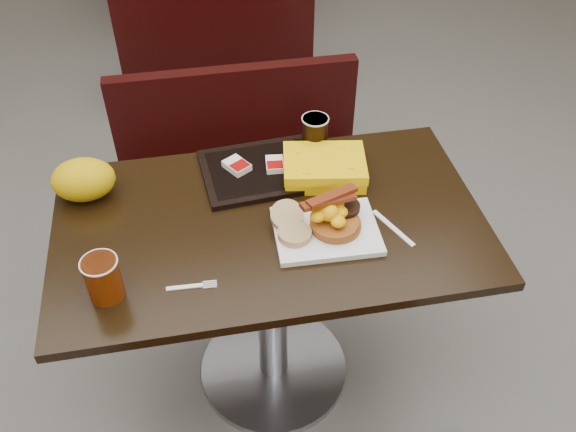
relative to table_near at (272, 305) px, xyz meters
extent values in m
cube|color=slate|center=(0.00, 0.00, -0.38)|extent=(6.00, 7.00, 0.01)
cube|color=white|center=(0.14, -0.08, 0.38)|extent=(0.29, 0.23, 0.02)
cylinder|color=brown|center=(0.17, -0.08, 0.41)|extent=(0.17, 0.17, 0.03)
cylinder|color=black|center=(0.20, -0.04, 0.43)|extent=(0.10, 0.10, 0.01)
ellipsoid|color=#FFC905|center=(0.15, -0.08, 0.45)|extent=(0.12, 0.11, 0.05)
cylinder|color=tan|center=(0.05, -0.09, 0.40)|extent=(0.09, 0.09, 0.02)
cylinder|color=tan|center=(0.04, -0.03, 0.41)|extent=(0.10, 0.10, 0.05)
cylinder|color=#902F05|center=(-0.44, -0.19, 0.43)|extent=(0.10, 0.10, 0.12)
cube|color=white|center=(0.33, -0.10, 0.38)|extent=(0.08, 0.16, 0.00)
cube|color=#B86A07|center=(-0.10, 0.10, 0.38)|extent=(0.06, 0.05, 0.01)
cube|color=#8C0504|center=(0.04, -0.03, 0.38)|extent=(0.04, 0.03, 0.01)
cube|color=black|center=(0.03, 0.21, 0.38)|extent=(0.41, 0.30, 0.02)
cube|color=silver|center=(-0.06, 0.22, 0.40)|extent=(0.09, 0.10, 0.02)
cube|color=silver|center=(0.05, 0.21, 0.40)|extent=(0.06, 0.08, 0.02)
cylinder|color=black|center=(0.19, 0.29, 0.45)|extent=(0.09, 0.09, 0.11)
cube|color=#F9BE04|center=(0.19, 0.16, 0.41)|extent=(0.27, 0.22, 0.07)
ellipsoid|color=#D49E07|center=(-0.51, 0.20, 0.44)|extent=(0.21, 0.18, 0.13)
camera|label=1|loc=(-0.18, -1.25, 1.57)|focal=38.72mm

